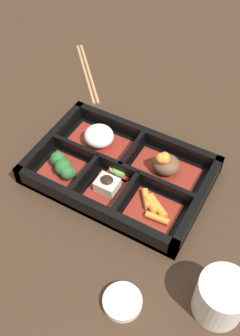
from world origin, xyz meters
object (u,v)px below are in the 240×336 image
bowl_rice (99,138)px  tea_cup (221,297)px  sauce_dish (122,302)px  chopsticks (87,72)px

bowl_rice → tea_cup: bearing=-30.9°
sauce_dish → chopsticks: bearing=127.8°
tea_cup → bowl_rice: bearing=149.1°
chopsticks → sauce_dish: 0.55m
bowl_rice → chopsticks: 0.24m
bowl_rice → sauce_dish: 0.31m
bowl_rice → sauce_dish: bowl_rice is taller
chopsticks → bowl_rice: bearing=-51.7°
sauce_dish → tea_cup: bearing=27.1°
tea_cup → sauce_dish: size_ratio=1.25×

